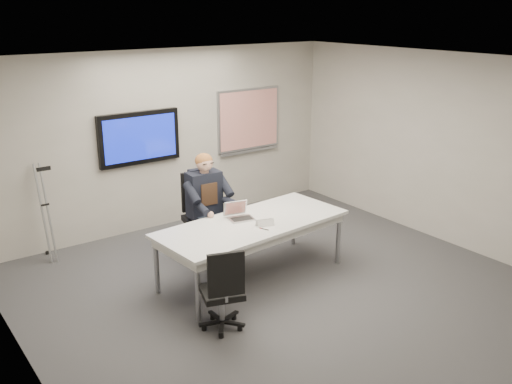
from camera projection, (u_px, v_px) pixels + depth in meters
floor at (285, 293)px, 7.11m from camera, size 6.00×6.00×0.02m
ceiling at (290, 64)px, 6.24m from camera, size 6.00×6.00×0.02m
wall_back at (168, 139)px, 8.98m from camera, size 6.00×0.02×2.80m
wall_left at (21, 246)px, 5.00m from camera, size 0.02×6.00×2.80m
wall_right at (447, 150)px, 8.35m from camera, size 0.02×6.00×2.80m
conference_table at (252, 228)px, 7.31m from camera, size 2.59×1.25×0.78m
tv_display at (139, 138)px, 8.63m from camera, size 1.30×0.09×0.80m
whiteboard at (249, 120)px, 9.78m from camera, size 1.25×0.08×1.10m
office_chair_far at (203, 229)px, 8.15m from camera, size 0.66×0.66×1.17m
office_chair_near at (223, 304)px, 6.21m from camera, size 0.60×0.60×0.99m
seated_person at (212, 219)px, 7.86m from camera, size 0.48×0.82×1.50m
crutch at (45, 211)px, 7.85m from camera, size 0.21×0.77×1.48m
laptop at (239, 214)px, 7.39m from camera, size 0.35×0.36×0.22m
name_tent at (265, 222)px, 7.14m from camera, size 0.23×0.12×0.09m
pen at (264, 229)px, 7.03m from camera, size 0.06×0.13×0.01m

